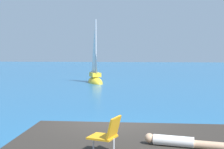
{
  "coord_description": "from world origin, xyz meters",
  "views": [
    {
      "loc": [
        1.2,
        -9.54,
        2.8
      ],
      "look_at": [
        -1.92,
        14.74,
        1.05
      ],
      "focal_mm": 49.94,
      "sensor_mm": 36.0,
      "label": 1
    }
  ],
  "objects": [
    {
      "name": "sailboat_near",
      "position": [
        -3.97,
        18.51,
        0.34
      ],
      "size": [
        2.39,
        3.5,
        6.34
      ],
      "rotation": [
        0.0,
        0.0,
        5.13
      ],
      "color": "yellow",
      "rests_on": "ground"
    },
    {
      "name": "boulder_seaward",
      "position": [
        -1.2,
        -0.23,
        0.0
      ],
      "size": [
        1.59,
        1.27,
        0.96
      ],
      "primitive_type": "cube",
      "rotation": [
        0.02,
        0.09,
        3.09
      ],
      "color": "#2B241E",
      "rests_on": "ground"
    },
    {
      "name": "ground_plane",
      "position": [
        0.0,
        0.0,
        0.0
      ],
      "size": [
        160.0,
        160.0,
        0.0
      ],
      "primitive_type": "plane",
      "color": "#236093"
    },
    {
      "name": "person_sunbather",
      "position": [
        1.83,
        -2.56,
        0.8
      ],
      "size": [
        1.75,
        0.51,
        0.25
      ],
      "rotation": [
        0.0,
        0.0,
        6.09
      ],
      "color": "white",
      "rests_on": "shore_ledge"
    },
    {
      "name": "beach_chair",
      "position": [
        0.3,
        -3.26,
        1.13
      ],
      "size": [
        0.71,
        0.63,
        0.8
      ],
      "rotation": [
        0.0,
        0.0,
        2.85
      ],
      "color": "orange",
      "rests_on": "shore_ledge"
    },
    {
      "name": "boulder_inland",
      "position": [
        1.64,
        0.32,
        0.0
      ],
      "size": [
        1.22,
        1.19,
        0.68
      ],
      "primitive_type": "cube",
      "rotation": [
        0.14,
        0.08,
        0.92
      ],
      "color": "#282526",
      "rests_on": "ground"
    }
  ]
}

